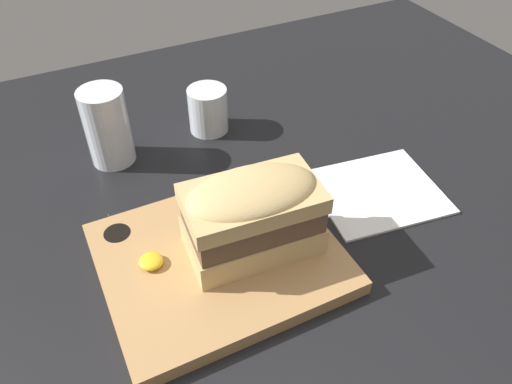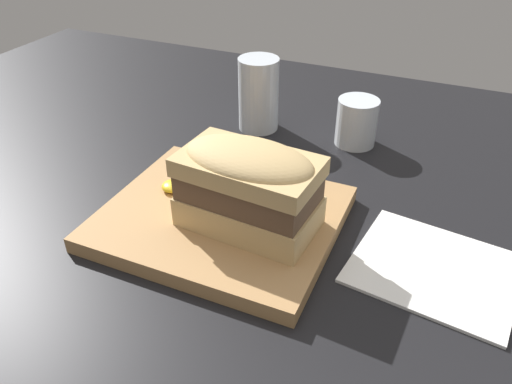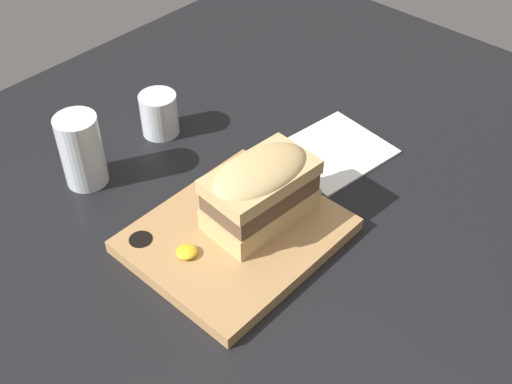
{
  "view_description": "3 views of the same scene",
  "coord_description": "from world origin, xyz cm",
  "px_view_note": "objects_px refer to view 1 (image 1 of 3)",
  "views": [
    {
      "loc": [
        -13.63,
        -41.23,
        50.03
      ],
      "look_at": [
        5.97,
        -1.22,
        9.96
      ],
      "focal_mm": 35.0,
      "sensor_mm": 36.0,
      "label": 1
    },
    {
      "loc": [
        23.84,
        -46.71,
        40.4
      ],
      "look_at": [
        5.45,
        -4.81,
        9.42
      ],
      "focal_mm": 35.0,
      "sensor_mm": 36.0,
      "label": 2
    },
    {
      "loc": [
        -44.98,
        -48.17,
        69.28
      ],
      "look_at": [
        3.65,
        -3.6,
        9.18
      ],
      "focal_mm": 45.0,
      "sensor_mm": 36.0,
      "label": 3
    }
  ],
  "objects_px": {
    "serving_board": "(221,257)",
    "wine_glass": "(208,111)",
    "napkin": "(377,192)",
    "water_glass": "(108,131)",
    "sandwich": "(252,213)"
  },
  "relations": [
    {
      "from": "serving_board",
      "to": "napkin",
      "type": "xyz_separation_m",
      "value": [
        0.25,
        0.02,
        -0.01
      ]
    },
    {
      "from": "serving_board",
      "to": "water_glass",
      "type": "distance_m",
      "value": 0.28
    },
    {
      "from": "sandwich",
      "to": "wine_glass",
      "type": "distance_m",
      "value": 0.29
    },
    {
      "from": "sandwich",
      "to": "water_glass",
      "type": "height_order",
      "value": "sandwich"
    },
    {
      "from": "serving_board",
      "to": "wine_glass",
      "type": "bearing_deg",
      "value": 70.81
    },
    {
      "from": "serving_board",
      "to": "sandwich",
      "type": "xyz_separation_m",
      "value": [
        0.04,
        -0.01,
        0.07
      ]
    },
    {
      "from": "napkin",
      "to": "sandwich",
      "type": "bearing_deg",
      "value": -172.27
    },
    {
      "from": "serving_board",
      "to": "napkin",
      "type": "height_order",
      "value": "serving_board"
    },
    {
      "from": "serving_board",
      "to": "water_glass",
      "type": "relative_size",
      "value": 2.35
    },
    {
      "from": "water_glass",
      "to": "napkin",
      "type": "bearing_deg",
      "value": -37.41
    },
    {
      "from": "sandwich",
      "to": "wine_glass",
      "type": "height_order",
      "value": "sandwich"
    },
    {
      "from": "serving_board",
      "to": "wine_glass",
      "type": "xyz_separation_m",
      "value": [
        0.1,
        0.28,
        0.02
      ]
    },
    {
      "from": "sandwich",
      "to": "water_glass",
      "type": "distance_m",
      "value": 0.29
    },
    {
      "from": "wine_glass",
      "to": "napkin",
      "type": "xyz_separation_m",
      "value": [
        0.16,
        -0.25,
        -0.03
      ]
    },
    {
      "from": "water_glass",
      "to": "wine_glass",
      "type": "height_order",
      "value": "water_glass"
    }
  ]
}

